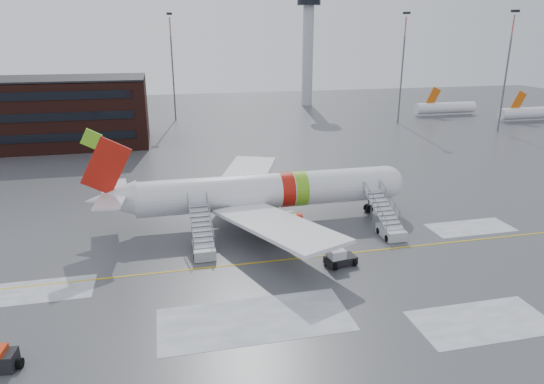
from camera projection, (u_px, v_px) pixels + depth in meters
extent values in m
plane|color=#494C4F|center=(296.00, 254.00, 45.90)|extent=(260.00, 260.00, 0.00)
cylinder|color=white|center=(268.00, 191.00, 52.91)|extent=(28.00, 3.80, 3.80)
sphere|color=white|center=(386.00, 182.00, 55.92)|extent=(3.80, 3.80, 3.80)
cube|color=black|center=(395.00, 178.00, 55.99)|extent=(1.09, 1.60, 0.97)
cone|color=white|center=(111.00, 200.00, 49.30)|extent=(5.20, 3.72, 3.72)
cube|color=#B2170D|center=(106.00, 166.00, 48.17)|extent=(5.27, 0.30, 6.09)
cube|color=#76C21F|center=(91.00, 139.00, 47.06)|extent=(2.16, 0.26, 2.16)
cube|color=white|center=(114.00, 186.00, 51.55)|extent=(3.07, 4.85, 0.18)
cube|color=white|center=(110.00, 202.00, 46.74)|extent=(3.07, 4.85, 0.18)
cube|color=white|center=(245.00, 175.00, 60.75)|extent=(10.72, 15.97, 1.13)
cube|color=white|center=(277.00, 225.00, 45.02)|extent=(10.72, 15.97, 1.13)
cylinder|color=white|center=(263.00, 193.00, 58.44)|extent=(3.40, 2.10, 2.10)
cylinder|color=white|center=(284.00, 224.00, 48.82)|extent=(3.40, 2.10, 2.10)
cylinder|color=#595B60|center=(368.00, 205.00, 56.30)|extent=(0.20, 0.20, 1.80)
cylinder|color=black|center=(368.00, 208.00, 56.45)|extent=(0.90, 0.56, 0.90)
cylinder|color=black|center=(259.00, 210.00, 55.98)|extent=(0.90, 0.56, 0.90)
cylinder|color=black|center=(268.00, 225.00, 51.54)|extent=(0.90, 0.56, 0.90)
cube|color=#BABCC2|center=(391.00, 232.00, 49.51)|extent=(2.00, 3.20, 1.00)
cube|color=#BABCC2|center=(383.00, 210.00, 50.93)|extent=(1.90, 5.87, 2.52)
cube|color=#BABCC2|center=(371.00, 190.00, 53.61)|extent=(1.90, 1.40, 0.15)
cylinder|color=#595B60|center=(372.00, 205.00, 53.77)|extent=(0.16, 0.16, 3.40)
cylinder|color=black|center=(387.00, 238.00, 48.45)|extent=(0.25, 0.70, 0.70)
cylinder|color=black|center=(395.00, 229.00, 50.69)|extent=(0.25, 0.70, 0.70)
cube|color=#A1A3A8|center=(204.00, 250.00, 45.40)|extent=(2.00, 3.20, 1.00)
cube|color=#A1A3A8|center=(201.00, 225.00, 46.82)|extent=(1.90, 5.87, 2.52)
cube|color=#A1A3A8|center=(197.00, 203.00, 49.50)|extent=(1.90, 1.40, 0.15)
cylinder|color=#595B60|center=(199.00, 220.00, 49.67)|extent=(0.16, 0.16, 3.40)
cylinder|color=black|center=(195.00, 257.00, 44.34)|extent=(0.25, 0.70, 0.70)
cylinder|color=black|center=(212.00, 247.00, 46.58)|extent=(0.25, 0.70, 0.70)
cube|color=black|center=(341.00, 260.00, 43.63)|extent=(2.96, 1.89, 0.69)
cube|color=silver|center=(336.00, 254.00, 43.23)|extent=(1.58, 1.58, 0.89)
cube|color=black|center=(336.00, 250.00, 43.13)|extent=(1.37, 1.45, 0.15)
cylinder|color=black|center=(335.00, 266.00, 42.70)|extent=(0.40, 0.73, 0.69)
cylinder|color=black|center=(354.00, 262.00, 43.40)|extent=(0.40, 0.73, 0.69)
cylinder|color=black|center=(327.00, 260.00, 43.91)|extent=(0.40, 0.73, 0.69)
cylinder|color=black|center=(346.00, 256.00, 44.62)|extent=(0.40, 0.73, 0.69)
cylinder|color=black|center=(14.00, 363.00, 30.23)|extent=(1.18, 0.79, 0.67)
cylinder|color=#B2B5BA|center=(308.00, 55.00, 135.87)|extent=(3.00, 3.00, 28.00)
cylinder|color=black|center=(309.00, 0.00, 131.33)|extent=(6.40, 6.40, 3.00)
cylinder|color=#595B60|center=(401.00, 81.00, 109.29)|extent=(0.36, 0.36, 19.20)
cylinder|color=#CC7272|center=(406.00, 27.00, 105.69)|extent=(0.32, 0.32, 4.32)
cube|color=black|center=(407.00, 13.00, 104.79)|extent=(1.20, 1.20, 0.50)
cylinder|color=#595B60|center=(173.00, 79.00, 113.34)|extent=(0.36, 0.36, 19.20)
cylinder|color=#CC7272|center=(170.00, 27.00, 109.74)|extent=(0.32, 0.32, 4.32)
cube|color=black|center=(169.00, 14.00, 108.84)|extent=(1.20, 1.20, 0.50)
cylinder|color=#595B60|center=(504.00, 85.00, 99.78)|extent=(0.36, 0.36, 19.20)
cylinder|color=#CC7272|center=(513.00, 26.00, 96.18)|extent=(0.32, 0.32, 4.32)
cube|color=black|center=(515.00, 11.00, 95.28)|extent=(1.20, 1.20, 0.50)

